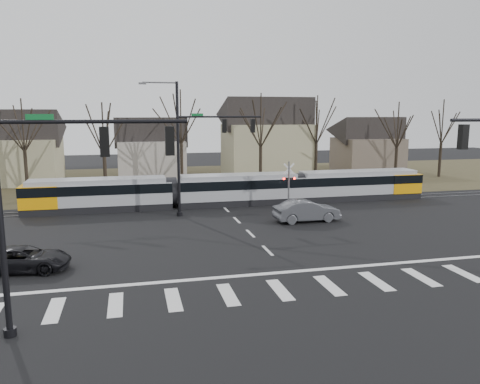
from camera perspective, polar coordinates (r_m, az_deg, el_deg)
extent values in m
plane|color=black|center=(25.59, 4.67, -8.39)|extent=(140.00, 140.00, 0.00)
cube|color=#38331E|center=(56.21, -5.38, 1.51)|extent=(140.00, 28.00, 0.01)
cube|color=silver|center=(20.95, -21.68, -13.23)|extent=(0.60, 2.60, 0.01)
cube|color=silver|center=(20.72, -14.93, -13.12)|extent=(0.60, 2.60, 0.01)
cube|color=silver|center=(20.76, -8.13, -12.83)|extent=(0.60, 2.60, 0.01)
cube|color=silver|center=(21.07, -1.47, -12.38)|extent=(0.60, 2.60, 0.01)
cube|color=silver|center=(21.65, 4.90, -11.79)|extent=(0.60, 2.60, 0.01)
cube|color=silver|center=(22.48, 10.84, -11.12)|extent=(0.60, 2.60, 0.01)
cube|color=silver|center=(23.52, 16.27, -10.39)|extent=(0.60, 2.60, 0.01)
cube|color=silver|center=(24.75, 21.19, -9.65)|extent=(0.60, 2.60, 0.01)
cube|color=silver|center=(26.14, 25.59, -8.93)|extent=(0.60, 2.60, 0.01)
cube|color=silver|center=(23.97, 6.01, -9.66)|extent=(28.00, 0.35, 0.01)
cube|color=silver|center=(27.41, 3.38, -7.13)|extent=(0.18, 2.00, 0.01)
cube|color=silver|center=(31.12, 1.27, -5.07)|extent=(0.18, 2.00, 0.01)
cube|color=silver|center=(34.89, -0.38, -3.45)|extent=(0.18, 2.00, 0.01)
cube|color=silver|center=(38.71, -1.70, -2.14)|extent=(0.18, 2.00, 0.01)
cube|color=silver|center=(42.56, -2.78, -1.07)|extent=(0.18, 2.00, 0.01)
cube|color=silver|center=(46.44, -3.68, -0.18)|extent=(0.18, 2.00, 0.01)
cube|color=silver|center=(50.33, -4.44, 0.58)|extent=(0.18, 2.00, 0.01)
cube|color=silver|center=(54.25, -5.09, 1.22)|extent=(0.18, 2.00, 0.01)
cube|color=#59595E|center=(39.76, -2.01, -1.79)|extent=(90.00, 0.12, 0.06)
cube|color=#59595E|center=(41.11, -2.40, -1.42)|extent=(90.00, 0.12, 0.06)
cube|color=gray|center=(39.77, -16.86, -0.31)|extent=(11.75, 2.53, 2.64)
cube|color=black|center=(39.69, -16.90, 0.45)|extent=(11.77, 2.57, 0.77)
cube|color=orange|center=(40.29, -23.16, -0.44)|extent=(2.89, 2.59, 1.76)
cube|color=gray|center=(40.71, -0.14, 0.33)|extent=(10.85, 2.53, 2.64)
cube|color=black|center=(40.63, -0.14, 1.07)|extent=(10.87, 2.57, 0.77)
cube|color=gray|center=(44.62, 14.14, 0.86)|extent=(11.75, 2.53, 2.64)
cube|color=black|center=(44.55, 14.17, 1.53)|extent=(11.77, 2.57, 0.77)
cube|color=orange|center=(46.80, 18.97, 1.12)|extent=(2.89, 2.59, 1.76)
imported|color=#46474C|center=(34.72, 8.13, -2.27)|extent=(2.03, 4.96, 1.60)
imported|color=black|center=(26.19, -24.89, -7.41)|extent=(3.22, 5.06, 1.26)
cylinder|color=black|center=(19.32, -26.23, -15.07)|extent=(0.44, 0.44, 0.30)
cylinder|color=black|center=(17.18, -17.39, 8.19)|extent=(6.50, 0.14, 0.14)
cube|color=#0C5926|center=(17.38, -23.23, 8.36)|extent=(0.90, 0.03, 0.22)
cube|color=black|center=(17.18, -16.19, 5.91)|extent=(0.32, 0.32, 1.05)
sphere|color=#FF0C07|center=(17.17, -16.24, 7.01)|extent=(0.22, 0.22, 0.22)
cube|color=black|center=(17.22, -8.57, 6.19)|extent=(0.32, 0.32, 1.05)
sphere|color=#FF0C07|center=(17.20, -8.60, 7.29)|extent=(0.22, 0.22, 0.22)
cube|color=black|center=(21.97, 25.55, 6.08)|extent=(0.32, 0.32, 1.05)
sphere|color=#FF0C07|center=(21.95, 25.62, 6.94)|extent=(0.22, 0.22, 0.22)
cylinder|color=black|center=(35.92, -7.54, 5.07)|extent=(0.22, 0.22, 10.20)
cylinder|color=black|center=(36.64, -7.37, -2.66)|extent=(0.44, 0.44, 0.30)
cylinder|color=black|center=(36.28, -2.45, 9.15)|extent=(6.50, 0.14, 0.14)
cube|color=#0C5926|center=(35.99, -5.23, 9.35)|extent=(0.90, 0.03, 0.22)
cube|color=black|center=(36.35, -1.93, 8.05)|extent=(0.32, 0.32, 1.05)
sphere|color=#FF0C07|center=(36.35, -1.94, 8.57)|extent=(0.22, 0.22, 0.22)
cube|color=black|center=(36.87, 1.57, 8.07)|extent=(0.32, 0.32, 1.05)
sphere|color=#FF0C07|center=(36.86, 1.57, 8.58)|extent=(0.22, 0.22, 0.22)
cube|color=#59595B|center=(35.71, -11.81, 12.83)|extent=(0.55, 0.22, 0.14)
cylinder|color=#59595B|center=(38.52, 5.96, 0.77)|extent=(0.14, 0.14, 4.00)
cylinder|color=#59595B|center=(38.86, 5.91, -2.00)|extent=(0.36, 0.36, 0.20)
cube|color=silver|center=(38.33, 5.99, 2.83)|extent=(0.95, 0.04, 0.95)
cube|color=silver|center=(38.33, 5.99, 2.83)|extent=(0.95, 0.04, 0.95)
cube|color=black|center=(38.43, 5.97, 1.65)|extent=(1.00, 0.10, 0.12)
sphere|color=#FF0C07|center=(38.21, 5.37, 1.61)|extent=(0.18, 0.18, 0.18)
sphere|color=#FF0C07|center=(38.51, 6.64, 1.65)|extent=(0.18, 0.18, 0.18)
cube|color=gray|center=(58.72, -25.46, 3.42)|extent=(9.00, 8.00, 5.00)
cube|color=gray|center=(59.46, -10.74, 4.01)|extent=(8.00, 7.00, 4.50)
cube|color=gray|center=(58.71, 3.20, 5.07)|extent=(10.00, 8.00, 6.50)
cube|color=brown|center=(66.39, 15.25, 4.41)|extent=(8.00, 7.00, 4.50)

